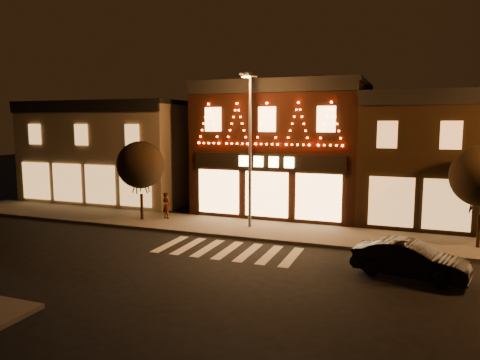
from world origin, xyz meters
The scene contains 9 objects.
ground centered at (0.00, 0.00, 0.00)m, with size 120.00×120.00×0.00m, color black.
sidewalk_far centered at (2.00, 8.00, 0.07)m, with size 44.00×4.00×0.15m, color #47423D.
building_left centered at (-13.00, 13.99, 3.66)m, with size 12.20×8.28×7.30m.
building_pulp centered at (0.00, 13.98, 4.16)m, with size 10.20×8.34×8.30m.
building_right_a centered at (9.50, 13.99, 3.76)m, with size 9.20×8.28×7.50m.
streetlamp_mid centered at (-0.37, 8.00, 4.94)m, with size 0.72×1.87×8.16m.
tree_left centered at (-6.99, 7.75, 3.37)m, with size 2.75×2.75×4.60m.
dark_sedan centered at (7.79, 3.10, 0.69)m, with size 1.46×4.17×1.38m, color black.
pedestrian centered at (-5.74, 8.44, 0.93)m, with size 0.57×0.37×1.56m, color gray.
Camera 1 is at (7.52, -14.47, 5.84)m, focal length 33.51 mm.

